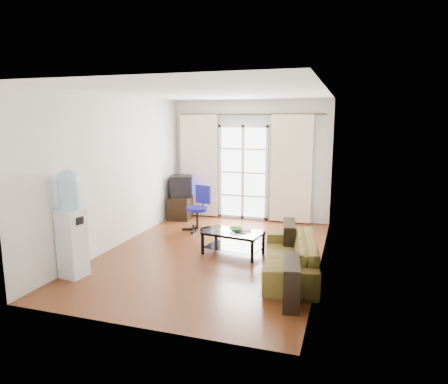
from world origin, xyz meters
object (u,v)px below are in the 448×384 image
(tv_stand, at_px, (181,207))
(water_cooler, at_px, (71,222))
(coffee_table, at_px, (233,240))
(task_chair, at_px, (198,217))
(crt_tv, at_px, (181,186))
(sofa, at_px, (290,256))

(tv_stand, distance_m, water_cooler, 3.77)
(coffee_table, height_order, task_chair, task_chair)
(crt_tv, height_order, task_chair, crt_tv)
(sofa, distance_m, crt_tv, 4.00)
(crt_tv, xyz_separation_m, water_cooler, (-0.06, -3.74, 0.07))
(crt_tv, bearing_deg, task_chair, -69.53)
(task_chair, distance_m, water_cooler, 3.04)
(sofa, distance_m, tv_stand, 3.97)
(task_chair, bearing_deg, crt_tv, 148.65)
(coffee_table, bearing_deg, tv_stand, 132.06)
(task_chair, bearing_deg, sofa, -22.82)
(coffee_table, xyz_separation_m, water_cooler, (-1.94, -1.64, 0.57))
(crt_tv, bearing_deg, coffee_table, -69.07)
(coffee_table, distance_m, tv_stand, 2.80)
(sofa, distance_m, water_cooler, 3.22)
(task_chair, xyz_separation_m, water_cooler, (-0.83, -2.87, 0.55))
(sofa, xyz_separation_m, coffee_table, (-1.05, 0.59, -0.02))
(coffee_table, bearing_deg, sofa, -29.42)
(crt_tv, relative_size, water_cooler, 0.42)
(crt_tv, height_order, water_cooler, water_cooler)
(sofa, relative_size, tv_stand, 2.80)
(sofa, xyz_separation_m, tv_stand, (-2.93, 2.67, -0.02))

